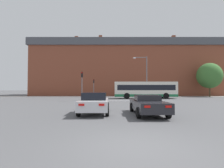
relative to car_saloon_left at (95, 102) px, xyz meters
name	(u,v)px	position (x,y,z in m)	size (l,w,h in m)	color
ground_plane	(135,147)	(1.86, -7.08, -0.74)	(400.00, 400.00, 0.00)	#545456
stop_line_strip	(117,101)	(1.86, 12.60, -0.74)	(7.41, 0.30, 0.01)	silver
far_pavement	(115,96)	(1.86, 26.62, -0.74)	(68.24, 2.50, 0.01)	#A09B91
brick_civic_building	(125,70)	(4.81, 37.34, 6.37)	(48.51, 16.47, 16.25)	brown
car_saloon_left	(95,102)	(0.00, 0.00, 0.00)	(2.05, 4.76, 1.44)	silver
car_roadster_right	(148,104)	(3.55, -0.67, -0.08)	(1.98, 4.90, 1.28)	#232328
bus_crossing_lead	(145,90)	(7.02, 18.52, 0.82)	(10.73, 2.75, 2.92)	silver
traffic_light_near_left	(82,81)	(-3.06, 12.52, 2.03)	(0.26, 0.31, 4.12)	slate
traffic_light_far_left	(94,85)	(-2.82, 26.19, 1.84)	(0.26, 0.31, 3.81)	slate
street_lamp_junction	(145,73)	(6.72, 17.53, 3.71)	(2.44, 0.36, 7.24)	slate
pedestrian_waiting	(136,92)	(6.43, 25.87, 0.29)	(0.32, 0.44, 1.75)	brown
pedestrian_walking_east	(141,92)	(7.63, 26.93, 0.27)	(0.45, 0.32, 1.72)	#333851
tree_by_building	(210,76)	(22.58, 26.02, 3.85)	(5.28, 5.28, 7.37)	#4C3823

